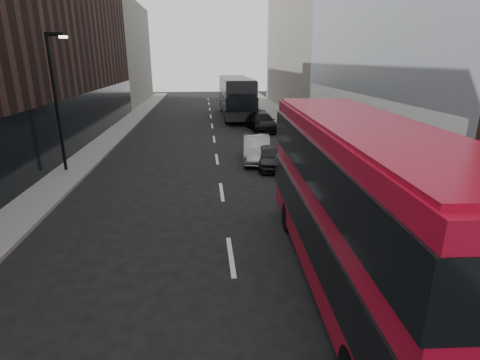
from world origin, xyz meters
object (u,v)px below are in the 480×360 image
object	(u,v)px
grey_bus	(236,96)
red_bus	(358,199)
car_b	(257,149)
car_c	(262,122)
street_lamp	(57,94)
car_a	(270,157)

from	to	relation	value
grey_bus	red_bus	bearing A→B (deg)	-89.38
car_b	car_c	size ratio (longest dim) A/B	0.89
street_lamp	grey_bus	world-z (taller)	street_lamp
street_lamp	red_bus	xyz separation A→B (m)	(11.35, -11.83, -1.68)
car_c	car_a	bearing A→B (deg)	-102.41
red_bus	car_b	xyz separation A→B (m)	(-0.74, 13.31, -1.76)
car_b	car_c	world-z (taller)	car_b
street_lamp	car_c	size ratio (longest dim) A/B	1.38
street_lamp	car_a	xyz separation A→B (m)	(11.16, -0.12, -3.56)
red_bus	car_c	distance (m)	23.36
grey_bus	car_c	size ratio (longest dim) A/B	2.49
red_bus	car_c	bearing A→B (deg)	90.03
red_bus	car_a	distance (m)	11.86
street_lamp	car_c	distance (m)	17.25
car_a	grey_bus	bearing A→B (deg)	94.32
car_a	car_c	xyz separation A→B (m)	(1.27, 11.57, 0.11)
car_a	car_b	bearing A→B (deg)	112.53
red_bus	car_a	xyz separation A→B (m)	(-0.19, 11.71, -1.88)
car_c	red_bus	bearing A→B (deg)	-98.79
car_c	grey_bus	bearing A→B (deg)	94.79
car_a	car_c	world-z (taller)	car_c
grey_bus	car_c	distance (m)	8.27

